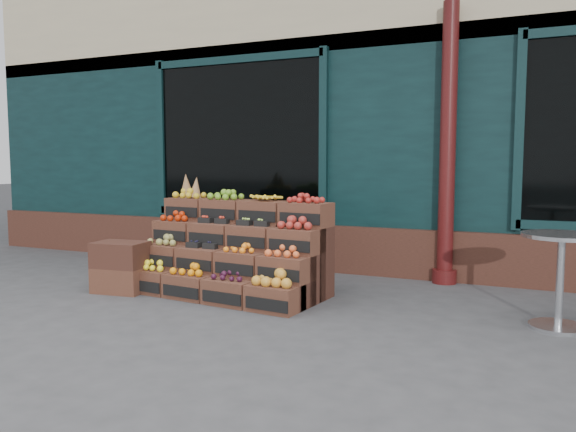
% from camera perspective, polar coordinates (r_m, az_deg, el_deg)
% --- Properties ---
extents(ground, '(60.00, 60.00, 0.00)m').
position_cam_1_polar(ground, '(5.26, -1.12, -10.02)').
color(ground, '#3C3C3E').
rests_on(ground, ground).
extents(shop_facade, '(12.00, 6.24, 4.80)m').
position_cam_1_polar(shop_facade, '(9.98, 11.63, 11.06)').
color(shop_facade, black).
rests_on(shop_facade, ground).
extents(crate_display, '(2.13, 1.20, 1.28)m').
position_cam_1_polar(crate_display, '(6.08, -5.59, -4.12)').
color(crate_display, '#4E2B1E').
rests_on(crate_display, ground).
extents(spare_crates, '(0.59, 0.44, 0.55)m').
position_cam_1_polar(spare_crates, '(6.37, -16.63, -4.98)').
color(spare_crates, '#4E2B1E').
rests_on(spare_crates, ground).
extents(bistro_table, '(0.65, 0.65, 0.81)m').
position_cam_1_polar(bistro_table, '(5.25, 25.95, -4.93)').
color(bistro_table, silver).
rests_on(bistro_table, ground).
extents(shopkeeper, '(0.93, 0.75, 2.20)m').
position_cam_1_polar(shopkeeper, '(8.42, -2.54, 3.37)').
color(shopkeeper, '#1B6031').
rests_on(shopkeeper, ground).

